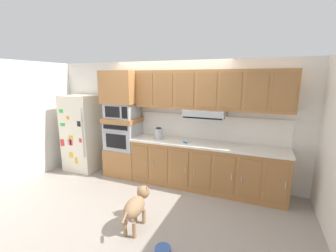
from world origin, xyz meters
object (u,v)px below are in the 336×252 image
Objects in this scene: built_in_oven at (123,135)px; electric_kettle at (159,134)px; microwave at (122,110)px; dog at (136,205)px; dog_food_bowl at (163,249)px; screwdriver at (186,142)px; refrigerator at (83,133)px.

electric_kettle is at bearing -3.06° from built_in_oven.
microwave reaches higher than built_in_oven.
dog is 0.72m from dog_food_bowl.
built_in_oven is 0.56m from microwave.
dog is at bearing -52.18° from microwave.
electric_kettle is (0.88, -0.05, 0.13)m from built_in_oven.
microwave is at bearing 176.94° from electric_kettle.
built_in_oven is at bearing 179.23° from microwave.
built_in_oven is 0.90m from electric_kettle.
dog_food_bowl is (0.29, -1.78, -0.90)m from screwdriver.
refrigerator is 2.73× the size of microwave.
electric_kettle is 2.29m from dog_food_bowl.
refrigerator is 2.51× the size of built_in_oven.
refrigerator is 2.06× the size of dog.
dog_food_bowl is at bearing -80.61° from screwdriver.
dog_food_bowl is (0.90, -1.85, -1.00)m from electric_kettle.
screwdriver is 0.19× the size of dog.
microwave reaches higher than electric_kettle.
built_in_oven is at bearing 133.14° from dog_food_bowl.
refrigerator is at bearing -176.41° from built_in_oven.
microwave is 2.68× the size of electric_kettle.
screwdriver is at bearing -1.11° from refrigerator.
refrigerator reaches higher than dog.
screwdriver is at bearing -4.52° from microwave.
screwdriver is 0.83× the size of dog_food_bowl.
dog is at bearing -77.47° from electric_kettle.
refrigerator is at bearing -176.41° from microwave.
dog is (1.23, -1.58, -0.55)m from built_in_oven.
dog_food_bowl is (1.78, -1.90, -0.87)m from built_in_oven.
refrigerator is 3.50m from dog_food_bowl.
electric_kettle reaches higher than screwdriver.
electric_kettle is 1.20× the size of dog_food_bowl.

